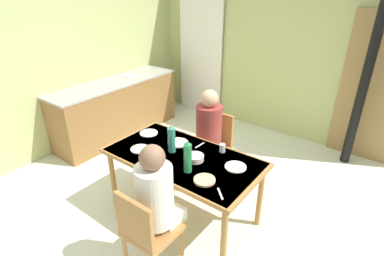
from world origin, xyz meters
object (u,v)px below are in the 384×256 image
(kitchen_counter, at_px, (117,108))
(water_bottle_green_near, at_px, (188,157))
(chair_far_diner, at_px, (214,143))
(serving_bowl_center, at_px, (195,158))
(person_far_diner, at_px, (208,126))
(water_bottle_green_far, at_px, (172,139))
(dining_table, at_px, (183,162))
(chair_near_diner, at_px, (146,231))
(person_near_diner, at_px, (156,193))

(kitchen_counter, xyz_separation_m, water_bottle_green_near, (2.26, -1.06, 0.43))
(chair_far_diner, xyz_separation_m, serving_bowl_center, (0.27, -0.76, 0.27))
(person_far_diner, bearing_deg, serving_bowl_center, 113.58)
(chair_far_diner, bearing_deg, kitchen_counter, -3.24)
(kitchen_counter, distance_m, serving_bowl_center, 2.38)
(kitchen_counter, height_order, water_bottle_green_far, water_bottle_green_far)
(person_far_diner, bearing_deg, dining_table, 101.48)
(chair_near_diner, distance_m, person_far_diner, 1.47)
(person_far_diner, distance_m, water_bottle_green_far, 0.63)
(person_far_diner, height_order, water_bottle_green_near, person_far_diner)
(person_near_diner, xyz_separation_m, water_bottle_green_near, (-0.03, 0.45, 0.10))
(kitchen_counter, relative_size, person_near_diner, 2.81)
(person_near_diner, bearing_deg, kitchen_counter, 146.65)
(kitchen_counter, bearing_deg, water_bottle_green_far, -24.51)
(serving_bowl_center, bearing_deg, dining_table, -175.54)
(dining_table, bearing_deg, person_far_diner, 101.48)
(chair_far_diner, relative_size, person_near_diner, 1.13)
(person_far_diner, xyz_separation_m, water_bottle_green_near, (0.33, -0.81, 0.10))
(dining_table, bearing_deg, person_near_diner, -69.80)
(kitchen_counter, height_order, person_near_diner, person_near_diner)
(serving_bowl_center, bearing_deg, water_bottle_green_near, -72.61)
(person_near_diner, xyz_separation_m, person_far_diner, (-0.36, 1.26, 0.00))
(chair_near_diner, distance_m, water_bottle_green_near, 0.70)
(kitchen_counter, relative_size, dining_table, 1.39)
(dining_table, distance_m, serving_bowl_center, 0.17)
(chair_near_diner, bearing_deg, water_bottle_green_near, 92.88)
(chair_near_diner, bearing_deg, person_near_diner, 90.00)
(dining_table, relative_size, chair_far_diner, 1.79)
(person_far_diner, bearing_deg, water_bottle_green_near, 112.16)
(kitchen_counter, bearing_deg, person_far_diner, -7.25)
(chair_far_diner, xyz_separation_m, person_far_diner, (-0.00, -0.14, 0.28))
(dining_table, bearing_deg, serving_bowl_center, 4.46)
(dining_table, height_order, chair_near_diner, chair_near_diner)
(chair_near_diner, height_order, water_bottle_green_near, water_bottle_green_near)
(water_bottle_green_near, xyz_separation_m, water_bottle_green_far, (-0.35, 0.18, -0.01))
(water_bottle_green_near, bearing_deg, dining_table, 138.17)
(person_near_diner, bearing_deg, water_bottle_green_far, 120.70)
(kitchen_counter, xyz_separation_m, water_bottle_green_far, (1.91, -0.87, 0.42))
(dining_table, distance_m, water_bottle_green_far, 0.26)
(water_bottle_green_near, bearing_deg, water_bottle_green_far, 151.94)
(person_far_diner, bearing_deg, chair_near_diner, 104.45)
(water_bottle_green_far, bearing_deg, chair_far_diner, 88.75)
(water_bottle_green_near, bearing_deg, kitchen_counter, 154.93)
(person_near_diner, bearing_deg, chair_far_diner, 104.45)
(dining_table, xyz_separation_m, person_far_diner, (-0.13, 0.63, 0.12))
(kitchen_counter, relative_size, water_bottle_green_near, 6.92)
(person_near_diner, bearing_deg, chair_near_diner, -90.00)
(dining_table, relative_size, chair_near_diner, 1.79)
(chair_near_diner, relative_size, water_bottle_green_near, 2.78)
(dining_table, height_order, person_near_diner, person_near_diner)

